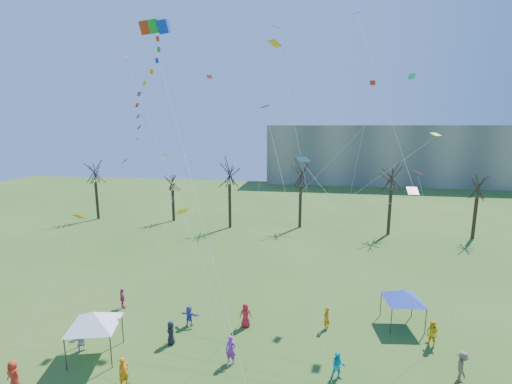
% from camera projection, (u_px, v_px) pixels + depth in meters
% --- Properties ---
extents(distant_building, '(60.00, 14.00, 15.00)m').
position_uv_depth(distant_building, '(385.00, 155.00, 92.56)').
color(distant_building, gray).
rests_on(distant_building, ground).
extents(bare_tree_row, '(68.76, 8.18, 10.96)m').
position_uv_depth(bare_tree_row, '(324.00, 182.00, 49.89)').
color(bare_tree_row, black).
rests_on(bare_tree_row, ground).
extents(big_box_kite, '(5.16, 5.73, 22.09)m').
position_uv_depth(big_box_kite, '(147.00, 103.00, 21.85)').
color(big_box_kite, red).
rests_on(big_box_kite, ground).
extents(canopy_tent_white, '(3.98, 3.98, 3.09)m').
position_uv_depth(canopy_tent_white, '(94.00, 319.00, 22.78)').
color(canopy_tent_white, '#3F3F44').
rests_on(canopy_tent_white, ground).
extents(canopy_tent_blue, '(3.73, 3.73, 2.81)m').
position_uv_depth(canopy_tent_blue, '(404.00, 295.00, 26.46)').
color(canopy_tent_blue, '#3F3F44').
rests_on(canopy_tent_blue, ground).
extents(festival_crowd, '(26.28, 10.40, 1.86)m').
position_uv_depth(festival_crowd, '(263.00, 352.00, 22.24)').
color(festival_crowd, red).
rests_on(festival_crowd, ground).
extents(small_kites_aloft, '(27.34, 19.56, 31.48)m').
position_uv_depth(small_kites_aloft, '(278.00, 132.00, 25.45)').
color(small_kites_aloft, orange).
rests_on(small_kites_aloft, ground).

